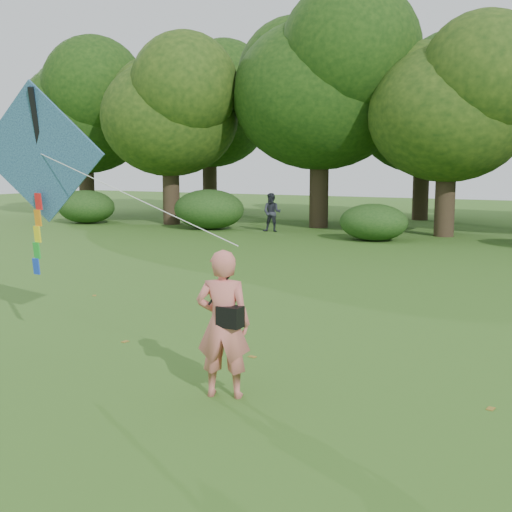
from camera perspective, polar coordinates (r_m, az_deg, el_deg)
The scene contains 7 objects.
ground at distance 8.14m, azimuth -2.70°, elevation -12.61°, with size 100.00×100.00×0.00m, color #265114.
man_kite_flyer at distance 7.98m, azimuth -2.93°, elevation -6.04°, with size 0.68×0.44×1.86m, color #D66E64.
bystander_left at distance 27.88m, azimuth 1.43°, elevation 3.88°, with size 0.82×0.64×1.68m, color #272934.
crossbody_bag at distance 7.87m, azimuth -2.34°, elevation -5.33°, with size 0.43×0.20×0.72m.
flying_kite at distance 10.53m, azimuth -18.64°, elevation 8.36°, with size 4.98×0.93×3.00m.
shrub_band at distance 24.61m, azimuth 18.04°, elevation 2.97°, with size 39.15×3.22×1.88m.
fallen_leaves at distance 9.78m, azimuth -4.59°, elevation -9.02°, with size 9.30×13.80×0.01m.
Camera 1 is at (4.05, -6.45, 2.87)m, focal length 45.00 mm.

